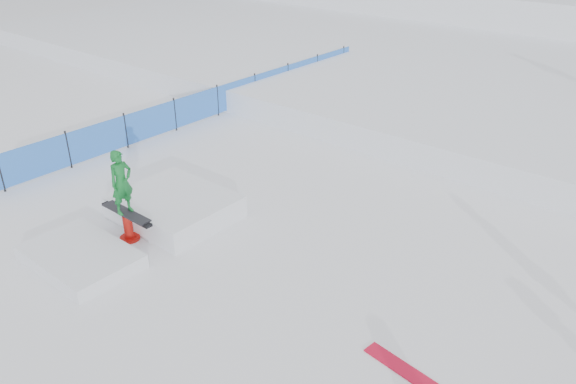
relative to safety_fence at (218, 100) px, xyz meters
The scene contains 5 objects.
ground 9.28m from the safety_fence, 45.44° to the right, with size 120.00×120.00×0.00m, color white.
snow_midrise 11.43m from the safety_fence, 55.34° to the left, with size 50.00×18.00×0.80m, color white.
safety_fence is the anchor object (origin of this frame).
loose_board_red 12.81m from the safety_fence, 30.73° to the right, with size 1.40×0.28×0.03m, color red.
jib_rail_feature 7.75m from the safety_fence, 55.34° to the right, with size 2.60×4.40×2.11m.
Camera 1 is at (7.34, -6.22, 6.60)m, focal length 35.00 mm.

